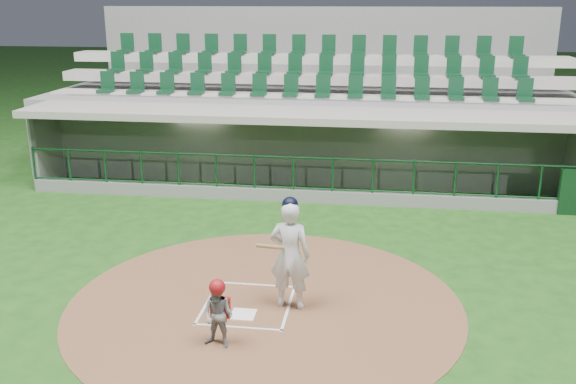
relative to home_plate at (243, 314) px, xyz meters
name	(u,v)px	position (x,y,z in m)	size (l,w,h in m)	color
ground	(251,298)	(0.00, 0.70, -0.02)	(120.00, 120.00, 0.00)	#1A4513
dirt_circle	(265,304)	(0.30, 0.50, -0.02)	(7.20, 7.20, 0.01)	brown
home_plate	(243,314)	(0.00, 0.00, 0.00)	(0.43, 0.43, 0.02)	white
batter_box_chalk	(248,304)	(0.00, 0.40, 0.00)	(1.55, 1.80, 0.01)	white
dugout_structure	(304,152)	(0.08, 8.51, 0.95)	(16.40, 3.70, 3.00)	slate
seating_deck	(312,118)	(0.00, 11.61, 1.40)	(17.00, 6.72, 5.15)	gray
batter	(290,254)	(0.77, 0.44, 1.02)	(0.93, 0.92, 2.08)	silver
catcher	(218,313)	(-0.17, -1.07, 0.57)	(0.61, 0.53, 1.16)	gray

